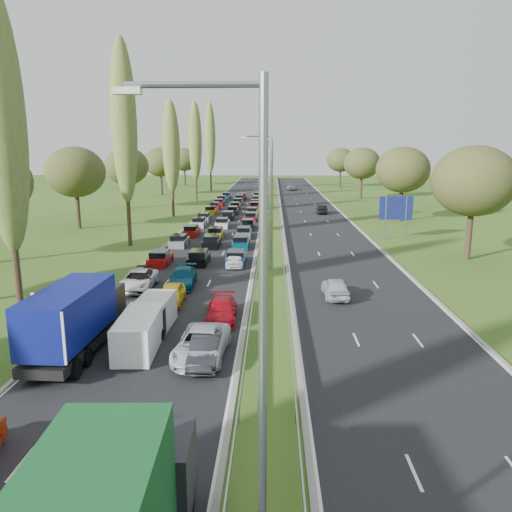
{
  "coord_description": "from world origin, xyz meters",
  "views": [
    {
      "loc": [
        4.68,
        -1.09,
        10.7
      ],
      "look_at": [
        3.21,
        41.76,
        1.5
      ],
      "focal_mm": 35.0,
      "sensor_mm": 36.0,
      "label": 1
    }
  ],
  "objects_px": {
    "near_car_2": "(138,280)",
    "info_sign": "(42,305)",
    "direction_sign": "(396,210)",
    "white_van_front": "(140,332)",
    "white_van_rear": "(154,314)",
    "near_car_3": "(141,280)",
    "blue_lorry": "(77,318)"
  },
  "relations": [
    {
      "from": "near_car_2",
      "to": "info_sign",
      "type": "distance_m",
      "value": 9.38
    },
    {
      "from": "near_car_2",
      "to": "direction_sign",
      "type": "relative_size",
      "value": 0.99
    },
    {
      "from": "white_van_front",
      "to": "near_car_2",
      "type": "bearing_deg",
      "value": 102.67
    },
    {
      "from": "white_van_front",
      "to": "white_van_rear",
      "type": "relative_size",
      "value": 1.03
    },
    {
      "from": "near_car_3",
      "to": "info_sign",
      "type": "xyz_separation_m",
      "value": [
        -3.79,
        -8.59,
        0.66
      ]
    },
    {
      "from": "info_sign",
      "to": "white_van_front",
      "type": "bearing_deg",
      "value": -25.66
    },
    {
      "from": "near_car_3",
      "to": "blue_lorry",
      "type": "height_order",
      "value": "blue_lorry"
    },
    {
      "from": "near_car_3",
      "to": "blue_lorry",
      "type": "xyz_separation_m",
      "value": [
        -0.08,
        -12.41,
        1.25
      ]
    },
    {
      "from": "white_van_rear",
      "to": "blue_lorry",
      "type": "bearing_deg",
      "value": -130.56
    },
    {
      "from": "blue_lorry",
      "to": "white_van_front",
      "type": "relative_size",
      "value": 1.81
    },
    {
      "from": "near_car_3",
      "to": "blue_lorry",
      "type": "relative_size",
      "value": 0.53
    },
    {
      "from": "white_van_front",
      "to": "blue_lorry",
      "type": "bearing_deg",
      "value": -174.17
    },
    {
      "from": "near_car_3",
      "to": "white_van_front",
      "type": "bearing_deg",
      "value": -76.2
    },
    {
      "from": "info_sign",
      "to": "direction_sign",
      "type": "height_order",
      "value": "direction_sign"
    },
    {
      "from": "near_car_2",
      "to": "white_van_rear",
      "type": "height_order",
      "value": "white_van_rear"
    },
    {
      "from": "info_sign",
      "to": "direction_sign",
      "type": "bearing_deg",
      "value": 47.47
    },
    {
      "from": "near_car_3",
      "to": "info_sign",
      "type": "relative_size",
      "value": 2.27
    },
    {
      "from": "near_car_2",
      "to": "near_car_3",
      "type": "xyz_separation_m",
      "value": [
        0.17,
        -0.04,
        -0.02
      ]
    },
    {
      "from": "white_van_front",
      "to": "direction_sign",
      "type": "distance_m",
      "value": 41.11
    },
    {
      "from": "blue_lorry",
      "to": "info_sign",
      "type": "distance_m",
      "value": 5.36
    },
    {
      "from": "near_car_3",
      "to": "info_sign",
      "type": "height_order",
      "value": "info_sign"
    },
    {
      "from": "near_car_3",
      "to": "white_van_front",
      "type": "distance_m",
      "value": 12.33
    },
    {
      "from": "near_car_2",
      "to": "direction_sign",
      "type": "bearing_deg",
      "value": 40.97
    },
    {
      "from": "near_car_3",
      "to": "white_van_rear",
      "type": "xyz_separation_m",
      "value": [
        3.14,
        -8.9,
        0.28
      ]
    },
    {
      "from": "white_van_rear",
      "to": "direction_sign",
      "type": "height_order",
      "value": "direction_sign"
    },
    {
      "from": "direction_sign",
      "to": "near_car_2",
      "type": "bearing_deg",
      "value": -137.89
    },
    {
      "from": "blue_lorry",
      "to": "white_van_front",
      "type": "xyz_separation_m",
      "value": [
        3.22,
        0.49,
        -0.94
      ]
    },
    {
      "from": "info_sign",
      "to": "near_car_2",
      "type": "bearing_deg",
      "value": 67.24
    },
    {
      "from": "blue_lorry",
      "to": "direction_sign",
      "type": "height_order",
      "value": "direction_sign"
    },
    {
      "from": "near_car_2",
      "to": "blue_lorry",
      "type": "distance_m",
      "value": 12.51
    },
    {
      "from": "near_car_3",
      "to": "near_car_2",
      "type": "bearing_deg",
      "value": 166.3
    },
    {
      "from": "direction_sign",
      "to": "near_car_3",
      "type": "bearing_deg",
      "value": -137.64
    }
  ]
}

